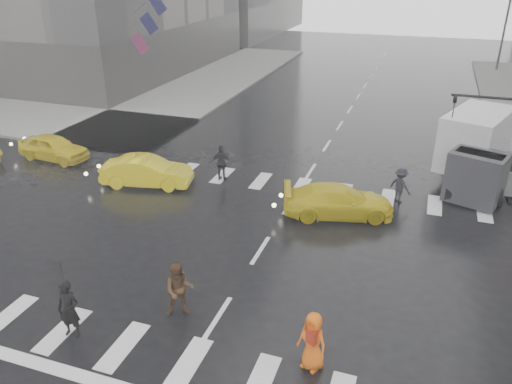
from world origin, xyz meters
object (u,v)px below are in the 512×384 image
at_px(pedestrian_orange, 313,341).
at_px(taxi_front, 53,147).
at_px(pedestrian_brown, 179,290).
at_px(box_truck, 476,148).
at_px(taxi_mid, 147,172).

distance_m(pedestrian_orange, taxi_front, 19.31).
bearing_deg(pedestrian_orange, pedestrian_brown, -167.84).
xyz_separation_m(pedestrian_orange, box_truck, (4.40, 14.11, 0.88)).
relative_size(pedestrian_brown, taxi_mid, 0.43).
height_order(taxi_mid, box_truck, box_truck).
distance_m(pedestrian_brown, pedestrian_orange, 4.28).
distance_m(taxi_front, box_truck, 21.20).
height_order(pedestrian_orange, box_truck, box_truck).
bearing_deg(taxi_front, pedestrian_brown, -122.80).
bearing_deg(taxi_front, box_truck, -74.60).
bearing_deg(pedestrian_brown, taxi_front, 117.52).
xyz_separation_m(taxi_front, box_truck, (20.81, 3.93, 1.07)).
xyz_separation_m(pedestrian_brown, pedestrian_orange, (4.20, -0.81, -0.04)).
bearing_deg(pedestrian_orange, taxi_mid, 161.65).
bearing_deg(taxi_front, taxi_mid, -97.16).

